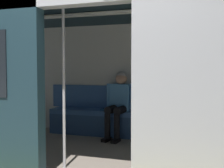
{
  "coord_description": "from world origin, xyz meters",
  "views": [
    {
      "loc": [
        -1.15,
        2.7,
        1.25
      ],
      "look_at": [
        0.09,
        -1.24,
        1.03
      ],
      "focal_mm": 44.69,
      "sensor_mm": 36.0,
      "label": 1
    }
  ],
  "objects_px": {
    "train_car": "(112,53)",
    "grab_pole_door": "(64,85)",
    "bench_seat": "(133,118)",
    "person_seated": "(119,100)",
    "handbag": "(148,107)",
    "book": "(106,109)"
  },
  "relations": [
    {
      "from": "book",
      "to": "handbag",
      "type": "bearing_deg",
      "value": -174.3
    },
    {
      "from": "grab_pole_door",
      "to": "person_seated",
      "type": "bearing_deg",
      "value": -97.26
    },
    {
      "from": "person_seated",
      "to": "grab_pole_door",
      "type": "xyz_separation_m",
      "value": [
        0.22,
        1.74,
        0.35
      ]
    },
    {
      "from": "handbag",
      "to": "grab_pole_door",
      "type": "relative_size",
      "value": 0.12
    },
    {
      "from": "train_car",
      "to": "grab_pole_door",
      "type": "distance_m",
      "value": 0.98
    },
    {
      "from": "handbag",
      "to": "grab_pole_door",
      "type": "height_order",
      "value": "grab_pole_door"
    },
    {
      "from": "train_car",
      "to": "bench_seat",
      "type": "xyz_separation_m",
      "value": [
        -0.07,
        -1.01,
        -1.12
      ]
    },
    {
      "from": "book",
      "to": "grab_pole_door",
      "type": "relative_size",
      "value": 0.11
    },
    {
      "from": "person_seated",
      "to": "handbag",
      "type": "height_order",
      "value": "person_seated"
    },
    {
      "from": "train_car",
      "to": "book",
      "type": "bearing_deg",
      "value": -66.5
    },
    {
      "from": "train_car",
      "to": "person_seated",
      "type": "bearing_deg",
      "value": -80.11
    },
    {
      "from": "person_seated",
      "to": "handbag",
      "type": "bearing_deg",
      "value": -166.96
    },
    {
      "from": "bench_seat",
      "to": "book",
      "type": "distance_m",
      "value": 0.55
    },
    {
      "from": "train_car",
      "to": "bench_seat",
      "type": "bearing_deg",
      "value": -94.2
    },
    {
      "from": "train_car",
      "to": "person_seated",
      "type": "height_order",
      "value": "train_car"
    },
    {
      "from": "bench_seat",
      "to": "handbag",
      "type": "bearing_deg",
      "value": -166.03
    },
    {
      "from": "handbag",
      "to": "book",
      "type": "bearing_deg",
      "value": 1.78
    },
    {
      "from": "train_car",
      "to": "handbag",
      "type": "xyz_separation_m",
      "value": [
        -0.34,
        -1.07,
        -0.92
      ]
    },
    {
      "from": "train_car",
      "to": "grab_pole_door",
      "type": "bearing_deg",
      "value": 63.66
    },
    {
      "from": "handbag",
      "to": "grab_pole_door",
      "type": "xyz_separation_m",
      "value": [
        0.73,
        1.86,
        0.48
      ]
    },
    {
      "from": "bench_seat",
      "to": "handbag",
      "type": "relative_size",
      "value": 12.43
    },
    {
      "from": "handbag",
      "to": "grab_pole_door",
      "type": "distance_m",
      "value": 2.05
    }
  ]
}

